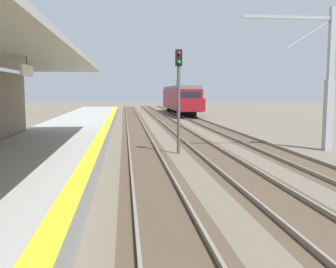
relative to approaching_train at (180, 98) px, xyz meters
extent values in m
cube|color=#999993|center=(-11.20, -35.88, -1.73)|extent=(5.00, 80.00, 0.90)
cube|color=yellow|center=(-8.95, -35.88, -1.27)|extent=(0.50, 80.00, 0.01)
cube|color=white|center=(-10.90, -39.64, 1.64)|extent=(0.08, 1.40, 0.36)
cylinder|color=#333333|center=(-10.90, -39.64, 1.96)|extent=(0.03, 0.03, 0.27)
cube|color=#4C3D2D|center=(-6.80, -31.88, -2.17)|extent=(2.34, 120.00, 0.01)
cube|color=slate|center=(-7.52, -31.88, -2.09)|extent=(0.08, 120.00, 0.15)
cube|color=slate|center=(-6.08, -31.88, -2.09)|extent=(0.08, 120.00, 0.15)
cube|color=#4C3D2D|center=(-3.40, -31.88, -2.17)|extent=(2.34, 120.00, 0.01)
cube|color=slate|center=(-4.12, -31.88, -2.09)|extent=(0.08, 120.00, 0.15)
cube|color=slate|center=(-2.68, -31.88, -2.09)|extent=(0.08, 120.00, 0.15)
cube|color=#4C3D2D|center=(0.00, -31.88, -2.17)|extent=(2.34, 120.00, 0.01)
cube|color=slate|center=(-0.72, -31.88, -2.09)|extent=(0.08, 120.00, 0.15)
cube|color=slate|center=(0.72, -31.88, -2.09)|extent=(0.08, 120.00, 0.15)
cube|color=maroon|center=(0.00, 0.38, -0.11)|extent=(2.90, 18.00, 2.70)
cube|color=slate|center=(0.00, 0.38, 1.46)|extent=(2.67, 18.00, 0.44)
cube|color=black|center=(0.00, -8.64, 0.30)|extent=(2.32, 0.06, 1.21)
cube|color=maroon|center=(0.00, -9.42, -0.58)|extent=(2.78, 1.60, 1.49)
cube|color=black|center=(1.46, 0.38, 0.30)|extent=(0.04, 15.84, 0.86)
cylinder|color=#333333|center=(0.00, 3.98, 2.13)|extent=(0.06, 0.06, 0.90)
cube|color=black|center=(0.00, -5.47, -1.82)|extent=(2.18, 2.20, 0.72)
cube|color=black|center=(0.00, 6.23, -1.82)|extent=(2.18, 2.20, 0.72)
cylinder|color=#4C4C4C|center=(-5.06, -33.69, 0.02)|extent=(0.16, 0.16, 4.40)
cube|color=black|center=(-5.06, -33.69, 2.62)|extent=(0.32, 0.24, 0.80)
sphere|color=red|center=(-5.06, -33.83, 2.84)|extent=(0.16, 0.16, 0.16)
sphere|color=green|center=(-5.06, -33.83, 2.40)|extent=(0.16, 0.16, 0.16)
cube|color=#9EA3A8|center=(2.99, -33.55, -0.30)|extent=(0.40, 0.40, 3.75)
cube|color=#9EA3A8|center=(2.99, -33.55, 3.45)|extent=(0.28, 0.28, 3.75)
cube|color=#9EA3A8|center=(0.59, -33.55, 4.72)|extent=(4.80, 0.16, 0.16)
cylinder|color=#9EA3A8|center=(1.79, -33.55, 3.92)|extent=(2.47, 0.07, 1.60)
camera|label=1|loc=(-7.76, -52.58, 0.98)|focal=40.64mm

